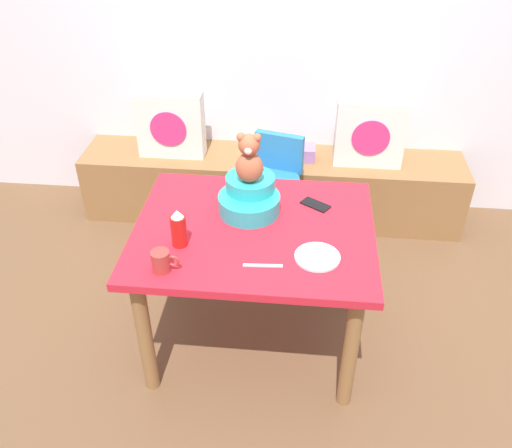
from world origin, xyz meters
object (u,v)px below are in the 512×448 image
Objects in this scene: cell_phone at (315,205)px; pillow_floral_left at (171,125)px; pillow_floral_right at (370,133)px; coffee_mug at (162,261)px; highchair at (272,183)px; teddy_bear at (249,159)px; dining_table at (254,247)px; infant_seat_teal at (250,197)px; ketchup_bottle at (179,229)px; book_stack at (300,153)px; dinner_plate_near at (317,257)px.

pillow_floral_left is at bearing 77.83° from cell_phone.
pillow_floral_right is 1.82m from coffee_mug.
highchair is at bearing 57.66° from cell_phone.
teddy_bear is 0.63m from coffee_mug.
pillow_floral_left is 3.67× the size of coffee_mug.
dining_table is (0.68, -1.18, -0.05)m from pillow_floral_left.
ketchup_bottle reaches higher than infant_seat_teal.
ketchup_bottle reaches higher than dining_table.
book_stack is at bearing 77.89° from infant_seat_teal.
teddy_bear is at bearing -96.46° from highchair.
cell_phone is at bearing 91.63° from dinner_plate_near.
ketchup_bottle is 0.62m from dinner_plate_near.
coffee_mug reaches higher than highchair.
highchair is (-0.60, -0.42, -0.16)m from pillow_floral_right.
dinner_plate_near is at bearing -145.38° from cell_phone.
coffee_mug is 0.85m from cell_phone.
pillow_floral_left reaches higher than coffee_mug.
dinner_plate_near reaches higher than cell_phone.
dinner_plate_near is at bearing -74.67° from highchair.
coffee_mug reaches higher than cell_phone.
book_stack is 0.18× the size of dining_table.
highchair is (-0.16, -0.44, 0.02)m from book_stack.
coffee_mug reaches higher than dinner_plate_near.
book_stack is at bearing 70.37° from highchair.
teddy_bear is 2.08× the size of coffee_mug.
book_stack is at bearing 177.28° from pillow_floral_right.
ketchup_bottle is at bearing -110.72° from highchair.
pillow_floral_right is at bearing 0.00° from pillow_floral_left.
coffee_mug is (-0.39, -1.11, 0.27)m from highchair.
pillow_floral_left is at bearing 121.76° from teddy_bear.
book_stack is 1.00× the size of dinner_plate_near.
pillow_floral_left is 0.84m from highchair.
teddy_bear is (-0.07, -0.61, 0.50)m from highchair.
dinner_plate_near is (0.97, -1.38, 0.07)m from pillow_floral_left.
dining_table is at bearing 146.56° from dinner_plate_near.
dining_table is at bearing -60.31° from pillow_floral_left.
cell_phone is (-0.34, -0.97, 0.06)m from pillow_floral_right.
pillow_floral_left is 0.88m from book_stack.
pillow_floral_left is 1.00× the size of pillow_floral_right.
ketchup_bottle is (-0.32, -0.16, 0.20)m from dining_table.
ketchup_bottle reaches higher than pillow_floral_right.
pillow_floral_right is at bearing 54.80° from ketchup_bottle.
teddy_bear is at bearing 134.46° from cell_phone.
ketchup_bottle is 0.19m from coffee_mug.
pillow_floral_right is at bearing 13.37° from cell_phone.
coffee_mug is 0.83× the size of cell_phone.
teddy_bear is at bearing 103.46° from dining_table.
coffee_mug is at bearing -101.50° from ketchup_bottle.
book_stack is 1.67× the size of coffee_mug.
teddy_bear is (-0.23, -1.05, 0.51)m from book_stack.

